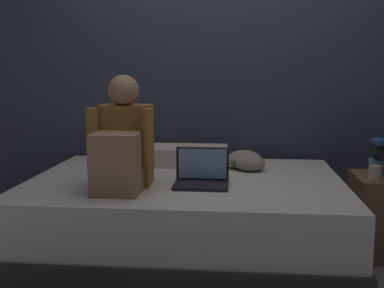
{
  "coord_description": "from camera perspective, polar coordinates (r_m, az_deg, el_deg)",
  "views": [
    {
      "loc": [
        0.13,
        -2.71,
        1.19
      ],
      "look_at": [
        -0.14,
        0.1,
        0.76
      ],
      "focal_mm": 45.3,
      "sensor_mm": 36.0,
      "label": 1
    }
  ],
  "objects": [
    {
      "name": "clothes_pile",
      "position": [
        3.36,
        6.43,
        -2.03
      ],
      "size": [
        0.26,
        0.26,
        0.13
      ],
      "color": "gray",
      "rests_on": "bed"
    },
    {
      "name": "laptop",
      "position": [
        2.89,
        1.13,
        -3.83
      ],
      "size": [
        0.32,
        0.23,
        0.22
      ],
      "color": "black",
      "rests_on": "bed"
    },
    {
      "name": "mug",
      "position": [
        3.19,
        20.73,
        -3.2
      ],
      "size": [
        0.08,
        0.08,
        0.09
      ],
      "primitive_type": "cylinder",
      "color": "#BCB2A3",
      "rests_on": "nightstand"
    },
    {
      "name": "person_sitting",
      "position": [
        2.82,
        -8.22,
        -0.18
      ],
      "size": [
        0.39,
        0.44,
        0.66
      ],
      "color": "olive",
      "rests_on": "bed"
    },
    {
      "name": "ground_plane",
      "position": [
        2.96,
        2.66,
        -15.09
      ],
      "size": [
        8.0,
        8.0,
        0.0
      ],
      "primitive_type": "plane",
      "color": "gray"
    },
    {
      "name": "wall_back",
      "position": [
        3.91,
        3.75,
        10.96
      ],
      "size": [
        5.6,
        0.1,
        2.7
      ],
      "primitive_type": "cube",
      "color": "#383D4C",
      "rests_on": "ground_plane"
    },
    {
      "name": "pillow",
      "position": [
        3.53,
        -0.41,
        -1.37
      ],
      "size": [
        0.56,
        0.36,
        0.13
      ],
      "primitive_type": "cube",
      "color": "beige",
      "rests_on": "bed"
    },
    {
      "name": "bed",
      "position": [
        3.17,
        -0.67,
        -8.58
      ],
      "size": [
        2.0,
        1.5,
        0.51
      ],
      "color": "#332D2B",
      "rests_on": "ground_plane"
    }
  ]
}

